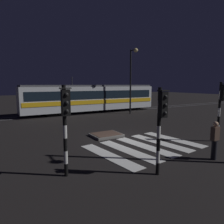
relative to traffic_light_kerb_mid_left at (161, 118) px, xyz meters
The scene contains 11 objects.
ground_plane 5.32m from the traffic_light_kerb_mid_left, 68.12° to the left, with size 120.00×120.00×0.00m, color black.
rail_near 16.27m from the traffic_light_kerb_mid_left, 83.52° to the left, with size 80.00×0.12×0.03m, color #59595E.
rail_far 17.68m from the traffic_light_kerb_mid_left, 84.05° to the left, with size 80.00×0.12×0.03m, color #59595E.
crosswalk_zebra 4.10m from the traffic_light_kerb_mid_left, 58.84° to the left, with size 5.93×4.71×0.02m.
traffic_island 6.41m from the traffic_light_kerb_mid_left, 79.59° to the left, with size 1.85×1.52×0.18m.
traffic_light_kerb_mid_left is the anchor object (origin of this frame).
traffic_light_corner_near_left 3.35m from the traffic_light_kerb_mid_left, 151.47° to the left, with size 0.36×0.42×3.29m.
traffic_light_corner_near_right 6.35m from the traffic_light_kerb_mid_left, 14.42° to the left, with size 0.36×0.42×3.44m.
street_lamp_trackside_right 16.10m from the traffic_light_kerb_mid_left, 57.69° to the left, with size 0.44×1.21×7.13m.
tram 17.53m from the traffic_light_kerb_mid_left, 72.84° to the left, with size 16.26×2.58×4.15m.
pedestrian_waiting_at_kerb 3.44m from the traffic_light_kerb_mid_left, ahead, with size 0.36×0.24×1.71m.
Camera 1 is at (-6.94, -9.80, 3.30)m, focal length 32.92 mm.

